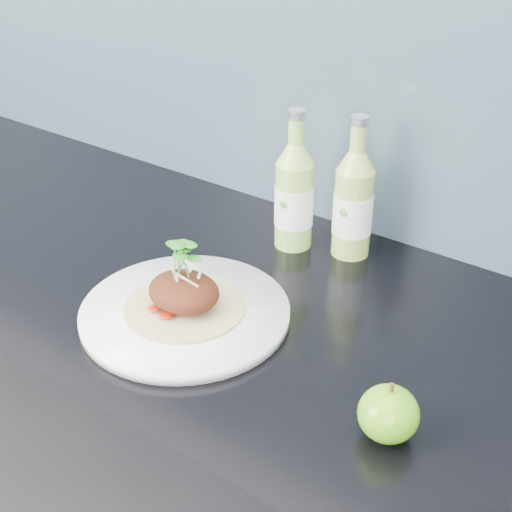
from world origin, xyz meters
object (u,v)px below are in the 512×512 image
at_px(cider_bottle_left, 294,196).
at_px(cider_bottle_right, 353,204).
at_px(dinner_plate, 185,313).
at_px(green_apple, 388,414).

height_order(cider_bottle_left, cider_bottle_right, same).
relative_size(dinner_plate, cider_bottle_left, 1.54).
relative_size(green_apple, cider_bottle_left, 0.39).
relative_size(cider_bottle_left, cider_bottle_right, 1.00).
bearing_deg(dinner_plate, cider_bottle_right, 72.14).
height_order(dinner_plate, green_apple, green_apple).
xyz_separation_m(dinner_plate, cider_bottle_right, (0.10, 0.30, 0.08)).
relative_size(green_apple, cider_bottle_right, 0.39).
distance_m(cider_bottle_left, cider_bottle_right, 0.10).
bearing_deg(green_apple, cider_bottle_left, 137.08).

